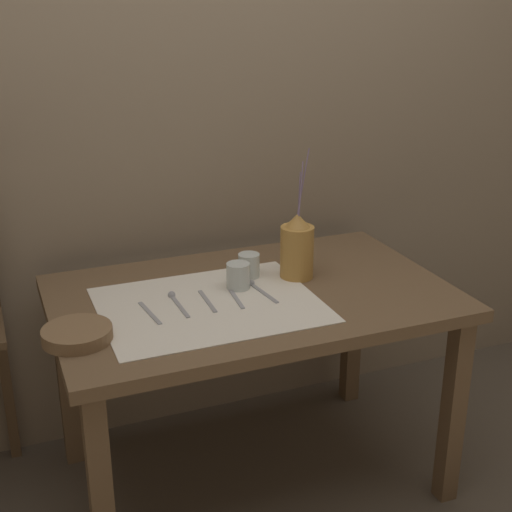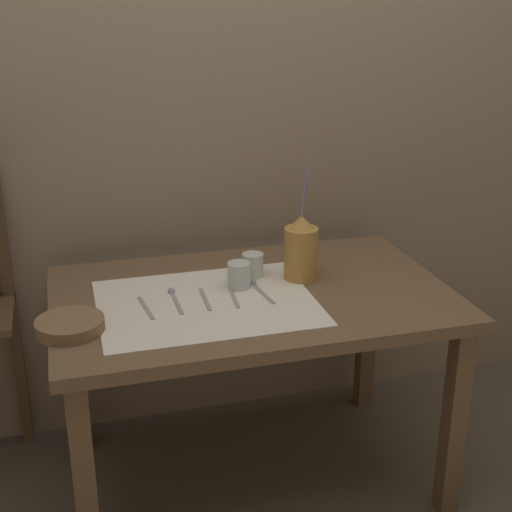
% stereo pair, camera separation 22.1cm
% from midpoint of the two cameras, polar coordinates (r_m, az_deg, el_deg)
% --- Properties ---
extents(ground_plane, '(12.00, 12.00, 0.00)m').
position_cam_midpoint_polar(ground_plane, '(2.62, -2.82, -17.24)').
color(ground_plane, brown).
extents(stone_wall_back, '(7.00, 0.06, 2.40)m').
position_cam_midpoint_polar(stone_wall_back, '(2.58, -7.03, 11.44)').
color(stone_wall_back, gray).
rests_on(stone_wall_back, ground_plane).
extents(wooden_table, '(1.25, 0.79, 0.71)m').
position_cam_midpoint_polar(wooden_table, '(2.29, -3.09, -4.99)').
color(wooden_table, brown).
rests_on(wooden_table, ground_plane).
extents(linen_cloth, '(0.66, 0.52, 0.00)m').
position_cam_midpoint_polar(linen_cloth, '(2.17, -6.65, -3.96)').
color(linen_cloth, silver).
rests_on(linen_cloth, wooden_table).
extents(pitcher_with_flowers, '(0.11, 0.11, 0.43)m').
position_cam_midpoint_polar(pitcher_with_flowers, '(2.33, 0.59, 0.59)').
color(pitcher_with_flowers, '#B7843D').
rests_on(pitcher_with_flowers, wooden_table).
extents(wooden_bowl, '(0.19, 0.19, 0.04)m').
position_cam_midpoint_polar(wooden_bowl, '(2.04, -17.19, -6.07)').
color(wooden_bowl, brown).
rests_on(wooden_bowl, wooden_table).
extents(glass_tumbler_near, '(0.07, 0.07, 0.08)m').
position_cam_midpoint_polar(glass_tumbler_near, '(2.26, -4.24, -1.64)').
color(glass_tumbler_near, silver).
rests_on(glass_tumbler_near, wooden_table).
extents(glass_tumbler_far, '(0.07, 0.07, 0.08)m').
position_cam_midpoint_polar(glass_tumbler_far, '(2.35, -3.27, -0.80)').
color(glass_tumbler_far, silver).
rests_on(glass_tumbler_far, wooden_table).
extents(fork_inner, '(0.03, 0.17, 0.00)m').
position_cam_midpoint_polar(fork_inner, '(2.14, -11.45, -4.56)').
color(fork_inner, '#939399').
rests_on(fork_inner, wooden_table).
extents(spoon_outer, '(0.02, 0.18, 0.02)m').
position_cam_midpoint_polar(spoon_outer, '(2.21, -9.40, -3.48)').
color(spoon_outer, '#939399').
rests_on(spoon_outer, wooden_table).
extents(fork_outer, '(0.02, 0.17, 0.00)m').
position_cam_midpoint_polar(fork_outer, '(2.19, -6.81, -3.67)').
color(fork_outer, '#939399').
rests_on(fork_outer, wooden_table).
extents(knife_center, '(0.03, 0.17, 0.00)m').
position_cam_midpoint_polar(knife_center, '(2.21, -4.52, -3.39)').
color(knife_center, '#939399').
rests_on(knife_center, wooden_table).
extents(spoon_inner, '(0.04, 0.18, 0.02)m').
position_cam_midpoint_polar(spoon_inner, '(2.28, -2.82, -2.52)').
color(spoon_inner, '#939399').
rests_on(spoon_inner, wooden_table).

